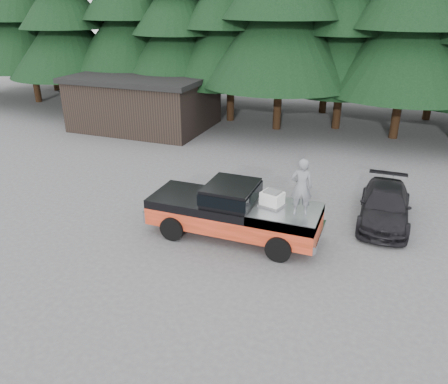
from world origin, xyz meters
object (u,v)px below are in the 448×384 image
(parked_car, at_px, (385,205))
(utility_building, at_px, (145,101))
(pickup_truck, at_px, (234,218))
(man_on_bed, at_px, (301,187))
(air_compressor, at_px, (272,199))

(parked_car, relative_size, utility_building, 0.51)
(pickup_truck, relative_size, parked_car, 1.39)
(man_on_bed, height_order, parked_car, man_on_bed)
(air_compressor, distance_m, utility_building, 16.13)
(utility_building, bearing_deg, pickup_truck, -48.55)
(air_compressor, relative_size, utility_building, 0.08)
(pickup_truck, height_order, man_on_bed, man_on_bed)
(man_on_bed, relative_size, parked_car, 0.43)
(pickup_truck, relative_size, utility_building, 0.71)
(man_on_bed, relative_size, utility_building, 0.22)
(air_compressor, xyz_separation_m, parked_car, (3.51, 2.95, -0.93))
(man_on_bed, bearing_deg, utility_building, -57.00)
(pickup_truck, bearing_deg, utility_building, 131.45)
(pickup_truck, bearing_deg, man_on_bed, -4.47)
(pickup_truck, bearing_deg, parked_car, 32.36)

